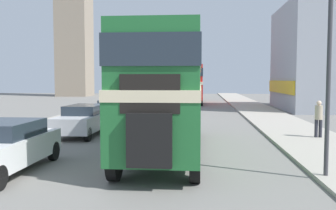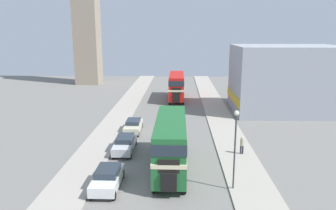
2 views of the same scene
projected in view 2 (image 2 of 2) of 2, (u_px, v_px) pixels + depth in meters
name	position (u px, v px, depth m)	size (l,w,h in m)	color
ground_plane	(161.00, 190.00, 24.00)	(120.00, 120.00, 0.00)	slate
sidewalk_right	(253.00, 190.00, 23.77)	(3.50, 120.00, 0.12)	#A8A093
sidewalk_left	(70.00, 187.00, 24.21)	(3.50, 120.00, 0.12)	#A8A093
double_decker_bus	(171.00, 140.00, 27.06)	(2.49, 10.42, 4.30)	#1E602D
bus_distant	(176.00, 85.00, 54.64)	(2.43, 10.07, 4.25)	red
car_parked_near	(108.00, 178.00, 24.15)	(1.83, 4.40, 1.50)	white
car_parked_mid	(125.00, 144.00, 31.44)	(1.75, 4.69, 1.47)	silver
car_parked_far	(133.00, 126.00, 37.48)	(1.71, 4.41, 1.39)	beige
pedestrian_walking	(242.00, 144.00, 30.41)	(0.34, 0.34, 1.67)	#282833
street_lamp	(235.00, 138.00, 23.10)	(0.36, 0.36, 5.86)	#38383D
shop_building_block	(285.00, 79.00, 46.25)	(14.53, 10.75, 9.32)	#999EA8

